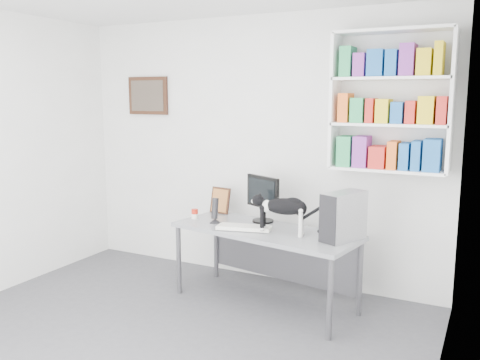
# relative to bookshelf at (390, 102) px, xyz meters

# --- Properties ---
(room) EXTENTS (4.01, 4.01, 2.70)m
(room) POSITION_rel_bookshelf_xyz_m (-1.40, -1.85, -0.50)
(room) COLOR #4F4F54
(room) RESTS_ON ground
(bookshelf) EXTENTS (1.03, 0.28, 1.24)m
(bookshelf) POSITION_rel_bookshelf_xyz_m (0.00, 0.00, 0.00)
(bookshelf) COLOR white
(bookshelf) RESTS_ON room
(wall_art) EXTENTS (0.52, 0.04, 0.42)m
(wall_art) POSITION_rel_bookshelf_xyz_m (-2.70, 0.12, 0.05)
(wall_art) COLOR #402514
(wall_art) RESTS_ON room
(desk) EXTENTS (1.79, 0.94, 0.71)m
(desk) POSITION_rel_bookshelf_xyz_m (-0.96, -0.52, -1.49)
(desk) COLOR gray
(desk) RESTS_ON room
(monitor) EXTENTS (0.47, 0.36, 0.45)m
(monitor) POSITION_rel_bookshelf_xyz_m (-1.08, -0.28, -0.91)
(monitor) COLOR black
(monitor) RESTS_ON desk
(keyboard) EXTENTS (0.51, 0.30, 0.04)m
(keyboard) POSITION_rel_bookshelf_xyz_m (-1.12, -0.62, -1.12)
(keyboard) COLOR white
(keyboard) RESTS_ON desk
(pc_tower) EXTENTS (0.32, 0.45, 0.41)m
(pc_tower) POSITION_rel_bookshelf_xyz_m (-0.23, -0.54, -0.94)
(pc_tower) COLOR silver
(pc_tower) RESTS_ON desk
(speaker) EXTENTS (0.11, 0.11, 0.25)m
(speaker) POSITION_rel_bookshelf_xyz_m (-1.47, -0.53, -1.01)
(speaker) COLOR black
(speaker) RESTS_ON desk
(leaning_print) EXTENTS (0.23, 0.11, 0.27)m
(leaning_print) POSITION_rel_bookshelf_xyz_m (-1.63, -0.14, -1.00)
(leaning_print) COLOR #402514
(leaning_print) RESTS_ON desk
(soup_can) EXTENTS (0.07, 0.07, 0.09)m
(soup_can) POSITION_rel_bookshelf_xyz_m (-1.73, -0.47, -1.09)
(soup_can) COLOR red
(soup_can) RESTS_ON desk
(cat) EXTENTS (0.57, 0.24, 0.34)m
(cat) POSITION_rel_bookshelf_xyz_m (-0.74, -0.62, -0.97)
(cat) COLOR black
(cat) RESTS_ON desk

